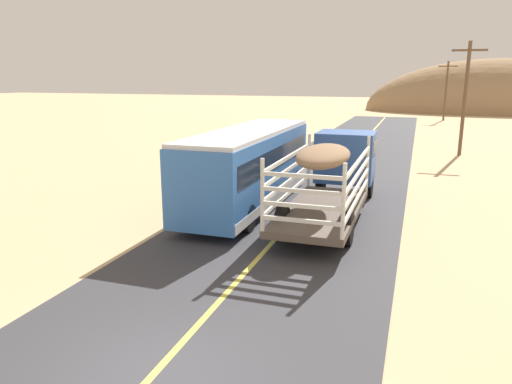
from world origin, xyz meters
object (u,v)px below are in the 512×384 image
object	(u,v)px
livestock_truck	(338,165)
bus	(249,166)
power_pole_far	(446,89)
power_pole_mid	(465,95)

from	to	relation	value
livestock_truck	bus	bearing A→B (deg)	-163.71
power_pole_far	livestock_truck	bearing A→B (deg)	-97.50
bus	power_pole_far	bearing A→B (deg)	78.35
bus	livestock_truck	bearing A→B (deg)	16.29
bus	power_pole_far	world-z (taller)	power_pole_far
bus	power_pole_mid	bearing A→B (deg)	61.74
livestock_truck	power_pole_mid	world-z (taller)	power_pole_mid
power_pole_mid	power_pole_far	bearing A→B (deg)	90.00
power_pole_mid	power_pole_far	distance (m)	27.92
livestock_truck	bus	world-z (taller)	bus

